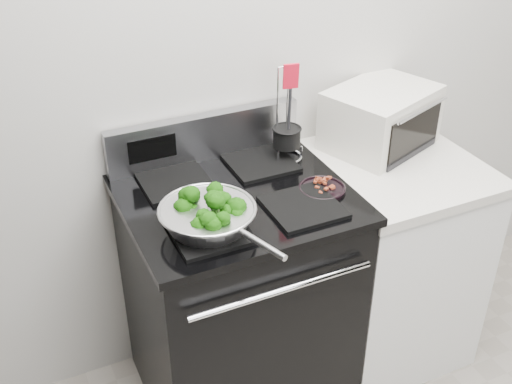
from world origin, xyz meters
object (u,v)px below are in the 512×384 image
utensil_holder (287,142)px  gas_range (238,296)px  bacon_plate (322,186)px  skillet (208,216)px  toaster_oven (381,118)px

utensil_holder → gas_range: bearing=-138.5°
gas_range → bacon_plate: bearing=-19.0°
skillet → bacon_plate: bearing=-12.1°
gas_range → toaster_oven: size_ratio=2.23×
skillet → toaster_oven: (0.87, 0.31, 0.04)m
bacon_plate → utensil_holder: size_ratio=0.43×
gas_range → toaster_oven: 0.91m
toaster_oven → gas_range: bearing=172.1°
skillet → utensil_holder: 0.55m
skillet → bacon_plate: 0.46m
skillet → gas_range: bearing=23.9°
bacon_plate → toaster_oven: (0.41, 0.26, 0.07)m
gas_range → skillet: 0.56m
skillet → toaster_oven: toaster_oven is taller
skillet → utensil_holder: size_ratio=1.27×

